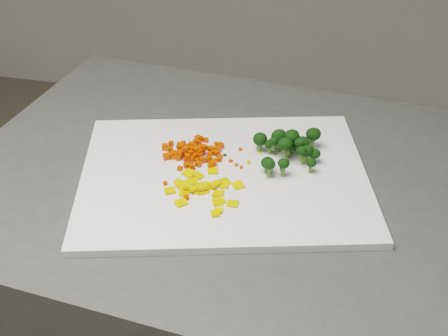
% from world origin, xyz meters
% --- Properties ---
extents(cutting_board, '(0.51, 0.44, 0.01)m').
position_xyz_m(cutting_board, '(-0.09, 0.12, 0.91)').
color(cutting_board, white).
rests_on(cutting_board, counter_block).
extents(carrot_pile, '(0.10, 0.10, 0.03)m').
position_xyz_m(carrot_pile, '(-0.15, 0.16, 0.93)').
color(carrot_pile, '#E63302').
rests_on(carrot_pile, cutting_board).
extents(pepper_pile, '(0.11, 0.11, 0.02)m').
position_xyz_m(pepper_pile, '(-0.11, 0.06, 0.92)').
color(pepper_pile, yellow).
rests_on(pepper_pile, cutting_board).
extents(broccoli_pile, '(0.12, 0.12, 0.05)m').
position_xyz_m(broccoli_pile, '(-0.01, 0.18, 0.94)').
color(broccoli_pile, black).
rests_on(broccoli_pile, cutting_board).
extents(carrot_cube_0, '(0.01, 0.01, 0.01)m').
position_xyz_m(carrot_cube_0, '(-0.18, 0.18, 0.91)').
color(carrot_cube_0, '#E63302').
rests_on(carrot_cube_0, carrot_pile).
extents(carrot_cube_1, '(0.01, 0.01, 0.01)m').
position_xyz_m(carrot_cube_1, '(-0.18, 0.15, 0.92)').
color(carrot_cube_1, '#E63302').
rests_on(carrot_cube_1, carrot_pile).
extents(carrot_cube_2, '(0.01, 0.01, 0.01)m').
position_xyz_m(carrot_cube_2, '(-0.12, 0.19, 0.91)').
color(carrot_cube_2, '#E63302').
rests_on(carrot_cube_2, carrot_pile).
extents(carrot_cube_3, '(0.01, 0.01, 0.01)m').
position_xyz_m(carrot_cube_3, '(-0.15, 0.20, 0.91)').
color(carrot_cube_3, '#E63302').
rests_on(carrot_cube_3, carrot_pile).
extents(carrot_cube_4, '(0.01, 0.01, 0.01)m').
position_xyz_m(carrot_cube_4, '(-0.12, 0.18, 0.92)').
color(carrot_cube_4, '#E63302').
rests_on(carrot_cube_4, carrot_pile).
extents(carrot_cube_5, '(0.01, 0.01, 0.01)m').
position_xyz_m(carrot_cube_5, '(-0.13, 0.16, 0.92)').
color(carrot_cube_5, '#E63302').
rests_on(carrot_cube_5, carrot_pile).
extents(carrot_cube_6, '(0.01, 0.01, 0.01)m').
position_xyz_m(carrot_cube_6, '(-0.18, 0.18, 0.91)').
color(carrot_cube_6, '#E63302').
rests_on(carrot_cube_6, carrot_pile).
extents(carrot_cube_7, '(0.01, 0.01, 0.01)m').
position_xyz_m(carrot_cube_7, '(-0.16, 0.19, 0.92)').
color(carrot_cube_7, '#E63302').
rests_on(carrot_cube_7, carrot_pile).
extents(carrot_cube_8, '(0.01, 0.01, 0.01)m').
position_xyz_m(carrot_cube_8, '(-0.19, 0.14, 0.92)').
color(carrot_cube_8, '#E63302').
rests_on(carrot_cube_8, carrot_pile).
extents(carrot_cube_9, '(0.01, 0.01, 0.01)m').
position_xyz_m(carrot_cube_9, '(-0.16, 0.16, 0.92)').
color(carrot_cube_9, '#E63302').
rests_on(carrot_cube_9, carrot_pile).
extents(carrot_cube_10, '(0.01, 0.01, 0.01)m').
position_xyz_m(carrot_cube_10, '(-0.18, 0.15, 0.92)').
color(carrot_cube_10, '#E63302').
rests_on(carrot_cube_10, carrot_pile).
extents(carrot_cube_11, '(0.01, 0.01, 0.01)m').
position_xyz_m(carrot_cube_11, '(-0.16, 0.14, 0.92)').
color(carrot_cube_11, '#E63302').
rests_on(carrot_cube_11, carrot_pile).
extents(carrot_cube_12, '(0.01, 0.01, 0.01)m').
position_xyz_m(carrot_cube_12, '(-0.20, 0.16, 0.92)').
color(carrot_cube_12, '#E63302').
rests_on(carrot_cube_12, carrot_pile).
extents(carrot_cube_13, '(0.01, 0.01, 0.01)m').
position_xyz_m(carrot_cube_13, '(-0.17, 0.15, 0.92)').
color(carrot_cube_13, '#E63302').
rests_on(carrot_cube_13, carrot_pile).
extents(carrot_cube_14, '(0.01, 0.01, 0.01)m').
position_xyz_m(carrot_cube_14, '(-0.15, 0.15, 0.92)').
color(carrot_cube_14, '#E63302').
rests_on(carrot_cube_14, carrot_pile).
extents(carrot_cube_15, '(0.01, 0.01, 0.01)m').
position_xyz_m(carrot_cube_15, '(-0.15, 0.12, 0.92)').
color(carrot_cube_15, '#E63302').
rests_on(carrot_cube_15, carrot_pile).
extents(carrot_cube_16, '(0.01, 0.01, 0.01)m').
position_xyz_m(carrot_cube_16, '(-0.15, 0.17, 0.92)').
color(carrot_cube_16, '#E63302').
rests_on(carrot_cube_16, carrot_pile).
extents(carrot_cube_17, '(0.01, 0.01, 0.01)m').
position_xyz_m(carrot_cube_17, '(-0.14, 0.15, 0.92)').
color(carrot_cube_17, '#E63302').
rests_on(carrot_cube_17, carrot_pile).
extents(carrot_cube_18, '(0.01, 0.01, 0.01)m').
position_xyz_m(carrot_cube_18, '(-0.17, 0.14, 0.92)').
color(carrot_cube_18, '#E63302').
rests_on(carrot_cube_18, carrot_pile).
extents(carrot_cube_19, '(0.01, 0.01, 0.01)m').
position_xyz_m(carrot_cube_19, '(-0.11, 0.15, 0.91)').
color(carrot_cube_19, '#E63302').
rests_on(carrot_cube_19, carrot_pile).
extents(carrot_cube_20, '(0.01, 0.01, 0.01)m').
position_xyz_m(carrot_cube_20, '(-0.16, 0.16, 0.92)').
color(carrot_cube_20, '#E63302').
rests_on(carrot_cube_20, carrot_pile).
extents(carrot_cube_21, '(0.01, 0.01, 0.01)m').
position_xyz_m(carrot_cube_21, '(-0.11, 0.13, 0.92)').
color(carrot_cube_21, '#E63302').
rests_on(carrot_cube_21, carrot_pile).
extents(carrot_cube_22, '(0.01, 0.01, 0.01)m').
position_xyz_m(carrot_cube_22, '(-0.12, 0.15, 0.92)').
color(carrot_cube_22, '#E63302').
rests_on(carrot_cube_22, carrot_pile).
extents(carrot_cube_23, '(0.01, 0.01, 0.01)m').
position_xyz_m(carrot_cube_23, '(-0.17, 0.14, 0.92)').
color(carrot_cube_23, '#E63302').
rests_on(carrot_cube_23, carrot_pile).
extents(carrot_cube_24, '(0.01, 0.01, 0.01)m').
position_xyz_m(carrot_cube_24, '(-0.18, 0.14, 0.91)').
color(carrot_cube_24, '#E63302').
rests_on(carrot_cube_24, carrot_pile).
extents(carrot_cube_25, '(0.01, 0.01, 0.01)m').
position_xyz_m(carrot_cube_25, '(-0.11, 0.16, 0.91)').
color(carrot_cube_25, '#E63302').
rests_on(carrot_cube_25, carrot_pile).
extents(carrot_cube_26, '(0.01, 0.01, 0.01)m').
position_xyz_m(carrot_cube_26, '(-0.16, 0.20, 0.92)').
color(carrot_cube_26, '#E63302').
rests_on(carrot_cube_26, carrot_pile).
extents(carrot_cube_27, '(0.01, 0.01, 0.01)m').
position_xyz_m(carrot_cube_27, '(-0.12, 0.13, 0.92)').
color(carrot_cube_27, '#E63302').
rests_on(carrot_cube_27, carrot_pile).
extents(carrot_cube_28, '(0.01, 0.01, 0.01)m').
position_xyz_m(carrot_cube_28, '(-0.11, 0.15, 0.91)').
color(carrot_cube_28, '#E63302').
rests_on(carrot_cube_28, carrot_pile).
extents(carrot_cube_29, '(0.01, 0.01, 0.01)m').
position_xyz_m(carrot_cube_29, '(-0.15, 0.16, 0.92)').
color(carrot_cube_29, '#E63302').
rests_on(carrot_cube_29, carrot_pile).
extents(carrot_cube_30, '(0.01, 0.01, 0.01)m').
position_xyz_m(carrot_cube_30, '(-0.16, 0.18, 0.92)').
color(carrot_cube_30, '#E63302').
rests_on(carrot_cube_30, carrot_pile).
extents(carrot_cube_31, '(0.01, 0.01, 0.01)m').
position_xyz_m(carrot_cube_31, '(-0.16, 0.15, 0.92)').
color(carrot_cube_31, '#E63302').
rests_on(carrot_cube_31, carrot_pile).
extents(carrot_cube_32, '(0.01, 0.01, 0.01)m').
position_xyz_m(carrot_cube_32, '(-0.16, 0.14, 0.92)').
color(carrot_cube_32, '#E63302').
rests_on(carrot_cube_32, carrot_pile).
extents(carrot_cube_33, '(0.01, 0.01, 0.01)m').
position_xyz_m(carrot_cube_33, '(-0.15, 0.19, 0.91)').
color(carrot_cube_33, '#E63302').
rests_on(carrot_cube_33, carrot_pile).
extents(carrot_cube_34, '(0.01, 0.01, 0.01)m').
position_xyz_m(carrot_cube_34, '(-0.16, 0.11, 0.91)').
color(carrot_cube_34, '#E63302').
rests_on(carrot_cube_34, carrot_pile).
extents(carrot_cube_35, '(0.01, 0.01, 0.01)m').
position_xyz_m(carrot_cube_35, '(-0.16, 0.17, 0.92)').
color(carrot_cube_35, '#E63302').
rests_on(carrot_cube_35, carrot_pile).
extents(carrot_cube_36, '(0.01, 0.01, 0.01)m').
position_xyz_m(carrot_cube_36, '(-0.16, 0.15, 0.92)').
color(carrot_cube_36, '#E63302').
rests_on(carrot_cube_36, carrot_pile).
extents(carrot_cube_37, '(0.01, 0.01, 0.01)m').
position_xyz_m(carrot_cube_37, '(-0.15, 0.18, 0.91)').
color(carrot_cube_37, '#E63302').
rests_on(carrot_cube_37, carrot_pile).
extents(carrot_cube_38, '(0.01, 0.01, 0.01)m').
position_xyz_m(carrot_cube_38, '(-0.18, 0.18, 0.92)').
color(carrot_cube_38, '#E63302').
rests_on(carrot_cube_38, carrot_pile).
extents(carrot_cube_39, '(0.01, 0.01, 0.01)m').
position_xyz_m(carrot_cube_39, '(-0.16, 0.14, 0.91)').
color(carrot_cube_39, '#E63302').
rests_on(carrot_cube_39, carrot_pile).
extents(carrot_cube_40, '(0.01, 0.01, 0.01)m').
position_xyz_m(carrot_cube_40, '(-0.14, 0.14, 0.91)').
color(carrot_cube_40, '#E63302').
rests_on(carrot_cube_40, carrot_pile).
extents(carrot_cube_41, '(0.01, 0.01, 0.01)m').
position_xyz_m(carrot_cube_41, '(-0.13, 0.17, 0.92)').
color(carrot_cube_41, '#E63302').
rests_on(carrot_cube_41, carrot_pile).
extents(carrot_cube_42, '(0.01, 0.01, 0.01)m').
position_xyz_m(carrot_cube_42, '(-0.15, 0.20, 0.91)').
color(carrot_cube_42, '#E63302').
rests_on(carrot_cube_42, carrot_pile).
extents(carrot_cube_43, '(0.01, 0.01, 0.01)m').
position_xyz_m(carrot_cube_43, '(-0.14, 0.16, 0.92)').
color(carrot_cube_43, '#E63302').
rests_on(carrot_cube_43, carrot_pile).
extents(carrot_cube_44, '(0.01, 0.01, 0.01)m').
position_xyz_m(carrot_cube_44, '(-0.14, 0.16, 0.92)').
color(carrot_cube_44, '#E63302').
rests_on(carrot_cube_44, carrot_pile).
extents(carrot_cube_45, '(0.01, 0.01, 0.01)m').
position_xyz_m(carrot_cube_45, '(-0.15, 0.12, 0.92)').
color(carrot_cube_45, '#E63302').
rests_on(carrot_cube_45, carrot_pile).
extents(carrot_cube_46, '(0.01, 0.01, 0.01)m').
position_xyz_m(carrot_cube_46, '(-0.14, 0.20, 0.92)').
color(carrot_cube_46, '#E63302').
rests_on(carrot_cube_46, carrot_pile).
extents(carrot_cube_47, '(0.01, 0.01, 0.01)m').
position_xyz_m(carrot_cube_47, '(-0.20, 0.18, 0.92)').
color(carrot_cube_47, '#E63302').
rests_on(carrot_cube_47, carrot_pile).
extents(carrot_cube_48, '(0.01, 0.01, 0.01)m').
position_xyz_m(carrot_cube_48, '(-0.12, 0.17, 0.92)').
color(carrot_cube_48, '#E63302').
rests_on(carrot_cube_48, carrot_pile).
extents(carrot_cube_49, '(0.01, 0.01, 0.01)m').
position_xyz_m(carrot_cube_49, '(-0.18, 0.14, 0.92)').
color(carrot_cube_49, '#E63302').
rests_on(carrot_cube_49, carrot_pile).
extents(carrot_cube_50, '(0.01, 0.01, 0.01)m').
position_xyz_m(carrot_cube_50, '(-0.17, 0.18, 0.91)').
color(carrot_cube_50, '#E63302').
rests_on(carrot_cube_50, carrot_pile).
extents(carrot_cube_51, '(0.01, 0.01, 0.01)m').
position_xyz_m(carrot_cube_51, '(-0.14, 0.13, 0.92)').
color(carrot_cube_51, '#E63302').
rests_on(carrot_cube_51, carrot_pile).
extents(carrot_cube_52, '(0.01, 0.01, 0.01)m').
position_xyz_m(carrot_cube_52, '(-0.16, 0.15, 0.92)').
color(carrot_cube_52, '#E63302').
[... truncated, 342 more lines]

